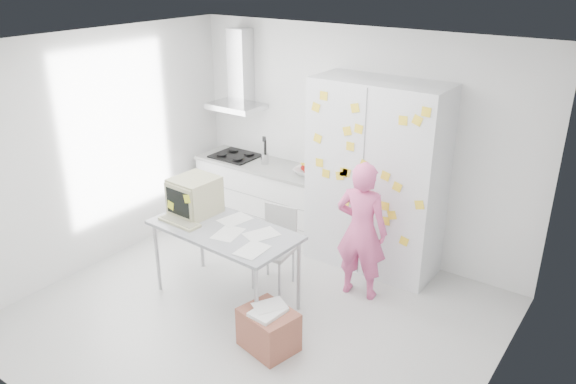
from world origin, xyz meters
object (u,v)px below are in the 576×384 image
Objects in this scene: person at (361,231)px; cardboard_box at (269,329)px; desk at (205,210)px; chair at (276,242)px.

person is 1.44m from cardboard_box.
desk is 1.77× the size of chair.
cardboard_box is at bearing -65.06° from chair.
cardboard_box is (0.62, -0.97, -0.31)m from chair.
chair is 1.58× the size of cardboard_box.
cardboard_box is (1.17, -0.45, -0.74)m from desk.
chair reaches higher than cardboard_box.
person is at bearing 79.61° from cardboard_box.
chair is 1.19m from cardboard_box.
chair is at bearing 122.75° from cardboard_box.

